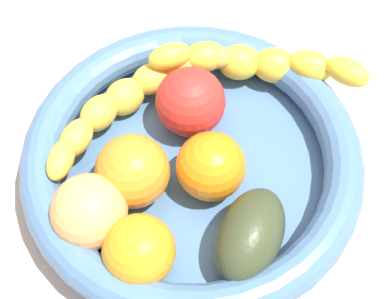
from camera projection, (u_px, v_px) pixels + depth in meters
kitchen_counter at (192, 184)px, 56.29cm from camera, size 120.00×120.00×3.00cm
fruit_bowl at (192, 162)px, 52.39cm from camera, size 32.10×32.10×5.97cm
banana_draped_left at (130, 98)px, 54.08cm from camera, size 16.23×17.34×4.79cm
banana_draped_right at (257, 63)px, 55.51cm from camera, size 22.48×6.14×5.34cm
orange_front at (139, 251)px, 45.24cm from camera, size 6.18×6.18×6.18cm
orange_mid_left at (211, 166)px, 49.36cm from camera, size 6.38×6.38×6.38cm
orange_mid_right at (133, 171)px, 48.88cm from camera, size 6.75×6.75×6.75cm
avocado_dark at (250, 235)px, 46.33cm from camera, size 7.91×10.18×5.92cm
tomato_red at (190, 102)px, 52.89cm from camera, size 6.84×6.84×6.84cm
peach_blush at (89, 212)px, 46.83cm from camera, size 6.67×6.67×6.67cm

